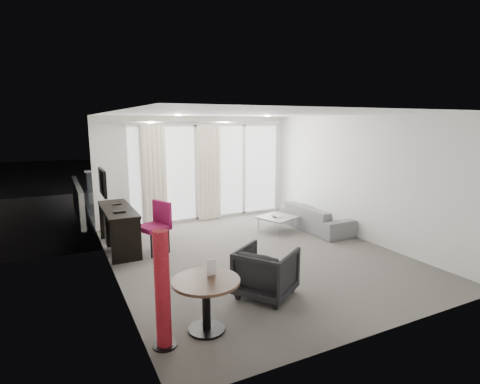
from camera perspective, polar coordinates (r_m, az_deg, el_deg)
name	(u,v)px	position (r m, az deg, el deg)	size (l,w,h in m)	color
floor	(254,255)	(7.15, 2.19, -9.50)	(5.00, 6.00, 0.00)	#59544E
ceiling	(255,114)	(6.71, 2.35, 11.82)	(5.00, 6.00, 0.00)	white
wall_left	(111,199)	(6.03, -19.01, -1.04)	(0.00, 6.00, 2.60)	silver
wall_right	(358,178)	(8.30, 17.57, 2.10)	(0.00, 6.00, 2.60)	silver
wall_front	(385,228)	(4.49, 21.17, -5.07)	(5.00, 0.00, 2.60)	silver
window_panel	(209,172)	(9.63, -4.78, 3.07)	(4.00, 0.02, 2.38)	white
window_frame	(209,172)	(9.61, -4.75, 3.06)	(4.10, 0.06, 2.44)	white
curtain_left	(154,176)	(9.03, -12.96, 2.34)	(0.60, 0.20, 2.38)	beige
curtain_right	(209,173)	(9.46, -4.69, 2.94)	(0.60, 0.20, 2.38)	beige
curtain_track	(199,122)	(9.28, -6.26, 10.51)	(4.80, 0.04, 0.04)	#B2B2B7
downlight_a	(178,115)	(7.83, -9.39, 11.45)	(0.12, 0.12, 0.02)	#FFE0B2
downlight_b	(267,116)	(8.70, 4.20, 11.46)	(0.12, 0.12, 0.02)	#FFE0B2
desk	(119,229)	(7.71, -17.98, -5.33)	(0.55, 1.75, 0.82)	black
tv	(102,182)	(7.45, -20.23, 1.41)	(0.05, 0.80, 0.50)	black
desk_chair	(153,228)	(7.26, -13.11, -5.37)	(0.54, 0.50, 0.98)	maroon
round_table	(206,305)	(4.64, -5.15, -16.81)	(0.81, 0.81, 0.65)	#412B1C
menu_card	(211,270)	(4.59, -4.41, -11.69)	(0.11, 0.02, 0.20)	white
red_lamp	(162,290)	(4.26, -11.73, -14.43)	(0.27, 0.27, 1.34)	maroon
tub_armchair	(266,272)	(5.46, 4.01, -12.07)	(0.75, 0.77, 0.71)	black
coffee_table	(277,224)	(8.63, 5.71, -4.82)	(0.75, 0.75, 0.34)	gray
remote	(274,216)	(8.51, 5.27, -3.70)	(0.05, 0.14, 0.02)	black
magazine	(277,215)	(8.64, 5.70, -3.48)	(0.21, 0.27, 0.02)	gray
sofa	(315,217)	(8.87, 11.41, -3.80)	(1.93, 0.76, 0.56)	slate
terrace_slab	(190,208)	(11.25, -7.57, -2.41)	(5.60, 3.00, 0.12)	#4D4D50
rattan_chair_a	(214,189)	(11.48, -3.94, 0.49)	(0.60, 0.60, 0.88)	brown
rattan_chair_b	(241,187)	(11.97, 0.10, 0.83)	(0.57, 0.57, 0.84)	brown
rattan_table	(215,196)	(11.55, -3.79, -0.55)	(0.45, 0.45, 0.45)	brown
balustrade	(175,182)	(12.50, -9.82, 1.45)	(5.50, 0.06, 1.05)	#B2B2B7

